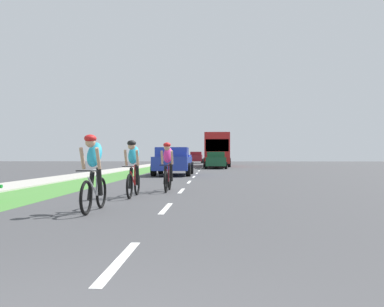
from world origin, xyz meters
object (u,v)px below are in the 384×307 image
at_px(bus_red, 217,148).
at_px(pickup_blue, 173,161).
at_px(cyclist_lead, 94,172).
at_px(cyclist_distant, 168,166).
at_px(sedan_dark_green, 216,160).
at_px(suv_maroon, 196,157).
at_px(cyclist_trailing, 133,168).

bearing_deg(bus_red, pickup_blue, -97.73).
height_order(cyclist_lead, bus_red, bus_red).
bearing_deg(cyclist_distant, cyclist_lead, -102.10).
distance_m(sedan_dark_green, suv_maroon, 26.32).
distance_m(cyclist_trailing, bus_red, 33.25).
xyz_separation_m(cyclist_lead, sedan_dark_green, (2.76, 27.73, -0.04)).
height_order(cyclist_lead, sedan_dark_green, cyclist_lead).
relative_size(pickup_blue, sedan_dark_green, 1.19).
distance_m(cyclist_trailing, cyclist_distant, 1.94).
height_order(cyclist_lead, cyclist_distant, same).
bearing_deg(pickup_blue, suv_maroon, 90.33).
relative_size(cyclist_trailing, sedan_dark_green, 0.40).
bearing_deg(cyclist_trailing, bus_red, 85.36).
distance_m(bus_red, suv_maroon, 18.15).
bearing_deg(cyclist_lead, suv_maroon, 90.11).
height_order(pickup_blue, sedan_dark_green, pickup_blue).
bearing_deg(pickup_blue, bus_red, 82.27).
bearing_deg(cyclist_trailing, cyclist_lead, -94.62).
height_order(cyclist_distant, pickup_blue, pickup_blue).
bearing_deg(bus_red, sedan_dark_green, -91.14).
relative_size(pickup_blue, bus_red, 0.44).
distance_m(cyclist_distant, sedan_dark_green, 23.12).
distance_m(cyclist_distant, pickup_blue, 10.75).
distance_m(cyclist_lead, sedan_dark_green, 27.87).
xyz_separation_m(cyclist_trailing, bus_red, (2.69, 33.12, 1.17)).
distance_m(sedan_dark_green, bus_red, 8.38).
relative_size(cyclist_trailing, cyclist_distant, 1.00).
bearing_deg(suv_maroon, cyclist_lead, -89.89).
relative_size(cyclist_trailing, suv_maroon, 0.37).
distance_m(cyclist_trailing, suv_maroon, 51.00).
xyz_separation_m(pickup_blue, suv_maroon, (-0.22, 38.50, 0.12)).
bearing_deg(suv_maroon, sedan_dark_green, -83.76).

